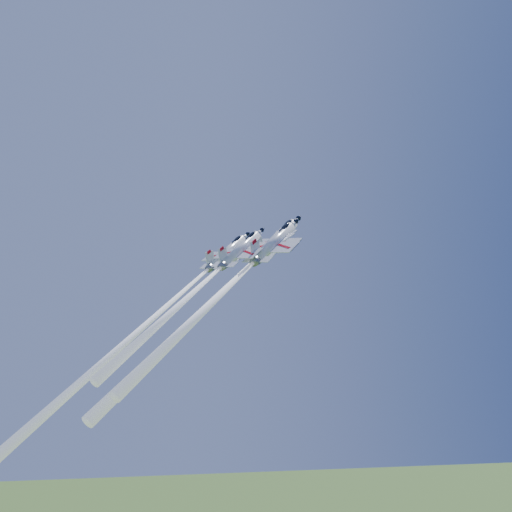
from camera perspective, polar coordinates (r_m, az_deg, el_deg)
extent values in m
cylinder|color=white|center=(111.63, 2.08, 1.67)|extent=(7.87, 8.90, 12.17)
cone|color=white|center=(117.56, 3.98, 3.51)|extent=(3.71, 3.78, 3.42)
cone|color=black|center=(118.97, 4.40, 3.91)|extent=(1.87, 1.90, 1.72)
cone|color=slate|center=(106.39, 0.14, -0.20)|extent=(3.24, 3.20, 2.43)
ellipsoid|color=black|center=(115.16, 3.22, 3.23)|extent=(3.25, 3.08, 2.89)
cube|color=black|center=(113.80, 2.78, 2.97)|extent=(1.02, 0.94, 1.02)
cube|color=white|center=(110.76, 1.78, 1.22)|extent=(10.27, 10.11, 3.61)
cube|color=white|center=(114.39, 2.16, 2.17)|extent=(3.24, 2.96, 2.35)
cube|color=white|center=(112.83, 3.34, 2.21)|extent=(3.24, 2.96, 2.35)
cube|color=white|center=(107.18, 0.45, 0.03)|extent=(5.54, 5.47, 1.88)
cube|color=white|center=(106.70, 0.25, 0.98)|extent=(3.02, 3.08, 4.29)
cube|color=#B90914|center=(106.37, 0.10, 1.78)|extent=(1.19, 1.13, 1.31)
cube|color=black|center=(112.02, 2.23, 1.21)|extent=(7.31, 6.34, 6.82)
sphere|color=white|center=(106.20, 0.06, -0.27)|extent=(1.28, 1.30, 1.13)
cone|color=white|center=(92.39, -6.96, -7.00)|extent=(19.30, 22.99, 36.43)
cylinder|color=white|center=(113.19, -2.92, 0.36)|extent=(6.65, 7.51, 10.28)
cone|color=white|center=(117.82, -1.12, 1.96)|extent=(3.13, 3.19, 2.88)
cone|color=black|center=(118.92, -0.72, 2.31)|extent=(1.58, 1.61, 1.45)
cone|color=slate|center=(109.11, -4.71, -1.24)|extent=(2.74, 2.70, 2.06)
ellipsoid|color=black|center=(115.93, -1.84, 1.70)|extent=(2.74, 2.60, 2.44)
cube|color=black|center=(114.86, -2.25, 1.46)|extent=(0.86, 0.80, 0.86)
cube|color=white|center=(112.52, -3.20, -0.03)|extent=(8.68, 8.54, 3.05)
cube|color=white|center=(115.48, -2.75, 0.80)|extent=(2.74, 2.50, 1.98)
cube|color=white|center=(114.00, -1.83, 0.81)|extent=(2.74, 2.50, 1.98)
cube|color=white|center=(109.73, -4.43, -1.04)|extent=(4.68, 4.62, 1.59)
cube|color=white|center=(109.32, -4.61, -0.26)|extent=(2.55, 2.60, 3.63)
cube|color=#B90914|center=(109.04, -4.74, 0.39)|extent=(1.01, 0.96, 1.11)
cube|color=black|center=(113.52, -2.78, -0.03)|extent=(6.17, 5.35, 5.76)
sphere|color=white|center=(108.96, -4.78, -1.30)|extent=(1.08, 1.09, 0.95)
cone|color=white|center=(94.97, -13.50, -8.95)|extent=(21.21, 25.46, 41.09)
cylinder|color=white|center=(100.69, 1.80, 1.33)|extent=(7.14, 8.07, 11.04)
cone|color=white|center=(106.03, 3.73, 3.19)|extent=(3.36, 3.42, 3.10)
cone|color=black|center=(107.30, 4.15, 3.60)|extent=(1.70, 1.72, 1.56)
cone|color=slate|center=(95.97, -0.16, -0.57)|extent=(2.94, 2.90, 2.21)
ellipsoid|color=black|center=(103.86, 2.97, 2.91)|extent=(2.94, 2.79, 2.62)
cube|color=black|center=(102.63, 2.52, 2.64)|extent=(0.92, 0.86, 0.92)
cube|color=white|center=(99.91, 1.50, 0.87)|extent=(9.32, 9.18, 3.27)
cube|color=white|center=(103.19, 1.90, 1.84)|extent=(2.94, 2.68, 2.13)
cube|color=white|center=(101.77, 3.07, 1.87)|extent=(2.94, 2.68, 2.13)
cube|color=white|center=(96.68, 0.16, -0.33)|extent=(5.02, 4.96, 1.71)
cube|color=white|center=(96.24, -0.05, 0.62)|extent=(2.74, 2.79, 3.89)
cube|color=#B90914|center=(95.93, -0.20, 1.42)|extent=(1.08, 1.03, 1.19)
cube|color=black|center=(101.05, 1.96, 0.87)|extent=(6.63, 5.75, 6.19)
sphere|color=white|center=(95.80, -0.24, -0.65)|extent=(1.16, 1.17, 1.02)
cone|color=white|center=(85.02, -6.19, -6.37)|extent=(15.36, 18.21, 28.52)
cylinder|color=white|center=(98.12, -1.55, 0.66)|extent=(6.17, 6.98, 9.54)
cone|color=white|center=(102.51, 0.31, 2.36)|extent=(2.91, 2.96, 2.68)
cone|color=black|center=(103.56, 0.73, 2.73)|extent=(1.47, 1.49, 1.35)
cone|color=slate|center=(94.25, -3.42, -1.04)|extent=(2.54, 2.51, 1.91)
ellipsoid|color=black|center=(100.72, -0.43, 2.09)|extent=(2.55, 2.41, 2.26)
cube|color=black|center=(99.71, -0.86, 1.84)|extent=(0.80, 0.74, 0.80)
cube|color=white|center=(97.48, -1.84, 0.25)|extent=(8.06, 7.93, 2.83)
cube|color=white|center=(100.26, -1.40, 1.13)|extent=(2.54, 2.32, 1.84)
cube|color=white|center=(98.92, -0.39, 1.15)|extent=(2.54, 2.32, 1.84)
cube|color=white|center=(94.83, -3.12, -0.83)|extent=(4.34, 4.29, 1.47)
cube|color=white|center=(94.45, -3.32, 0.01)|extent=(2.37, 2.42, 3.37)
cube|color=#B90914|center=(94.18, -3.46, 0.71)|extent=(0.94, 0.89, 1.03)
cube|color=black|center=(98.43, -1.41, 0.25)|extent=(5.73, 4.97, 5.35)
sphere|color=white|center=(94.10, -3.50, -1.11)|extent=(1.01, 1.02, 0.88)
cone|color=white|center=(85.25, -9.00, -6.09)|extent=(13.27, 15.73, 24.64)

